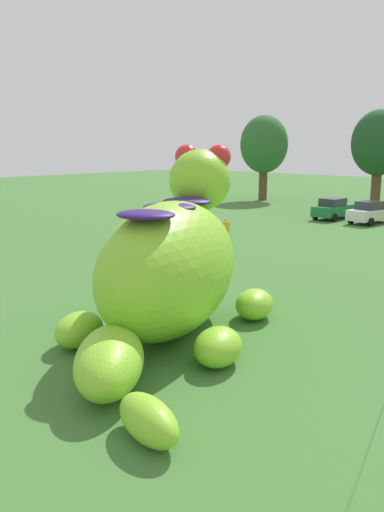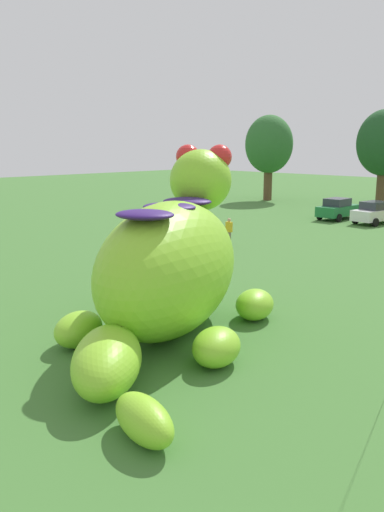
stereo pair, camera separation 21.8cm
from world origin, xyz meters
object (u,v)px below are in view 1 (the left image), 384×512
(car_green, at_px, (333,209))
(spectator_by_cars, at_px, (226,232))
(car_white, at_px, (371,212))
(giant_inflatable_creature, at_px, (170,266))

(car_green, height_order, spectator_by_cars, car_green)
(car_green, bearing_deg, spectator_by_cars, -84.79)
(car_white, relative_size, spectator_by_cars, 2.51)
(giant_inflatable_creature, xyz_separation_m, car_white, (-6.24, 26.91, -1.33))
(car_white, bearing_deg, spectator_by_cars, -97.41)
(giant_inflatable_creature, relative_size, spectator_by_cars, 5.93)
(giant_inflatable_creature, xyz_separation_m, spectator_by_cars, (-8.16, 12.15, -1.34))
(giant_inflatable_creature, height_order, car_green, giant_inflatable_creature)
(car_white, xyz_separation_m, spectator_by_cars, (-1.92, -14.76, -0.01))
(giant_inflatable_creature, distance_m, car_green, 28.67)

